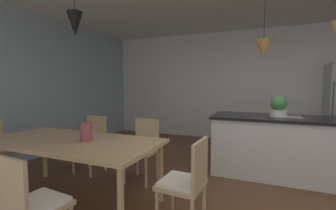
% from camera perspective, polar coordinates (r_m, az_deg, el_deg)
% --- Properties ---
extents(ground_plane, '(10.00, 8.40, 0.04)m').
position_cam_1_polar(ground_plane, '(3.05, 23.98, -22.50)').
color(ground_plane, brown).
extents(wall_back_kitchen, '(10.00, 0.12, 2.70)m').
position_cam_1_polar(wall_back_kitchen, '(5.98, 23.72, 4.31)').
color(wall_back_kitchen, white).
rests_on(wall_back_kitchen, ground_plane).
extents(window_wall_left_glazing, '(0.06, 8.40, 2.70)m').
position_cam_1_polar(window_wall_left_glazing, '(4.80, -32.97, 3.94)').
color(window_wall_left_glazing, '#9EB7C6').
rests_on(window_wall_left_glazing, ground_plane).
extents(dining_table, '(2.06, 0.98, 0.73)m').
position_cam_1_polar(dining_table, '(2.92, -22.85, -9.13)').
color(dining_table, tan).
rests_on(dining_table, ground_plane).
extents(chair_kitchen_end, '(0.42, 0.42, 0.87)m').
position_cam_1_polar(chair_kitchen_end, '(2.25, 4.59, -18.26)').
color(chair_kitchen_end, tan).
rests_on(chair_kitchen_end, ground_plane).
extents(chair_near_right, '(0.43, 0.43, 0.87)m').
position_cam_1_polar(chair_near_right, '(2.13, -31.02, -20.43)').
color(chair_near_right, tan).
rests_on(chair_near_right, ground_plane).
extents(chair_far_right, '(0.41, 0.41, 0.87)m').
position_cam_1_polar(chair_far_right, '(3.36, -6.26, -10.46)').
color(chair_far_right, tan).
rests_on(chair_far_right, ground_plane).
extents(chair_far_left, '(0.41, 0.41, 0.87)m').
position_cam_1_polar(chair_far_left, '(3.88, -18.46, -8.60)').
color(chair_far_left, tan).
rests_on(chair_far_left, ground_plane).
extents(kitchen_island, '(2.33, 0.84, 0.91)m').
position_cam_1_polar(kitchen_island, '(3.88, 28.69, -9.13)').
color(kitchen_island, silver).
rests_on(kitchen_island, ground_plane).
extents(pendant_over_table, '(0.16, 0.16, 0.83)m').
position_cam_1_polar(pendant_over_table, '(2.71, -22.09, 18.11)').
color(pendant_over_table, black).
extents(pendant_over_island_main, '(0.26, 0.26, 0.94)m').
position_cam_1_polar(pendant_over_island_main, '(3.80, 22.58, 12.70)').
color(pendant_over_island_main, black).
extents(potted_plant_on_island, '(0.24, 0.24, 0.31)m').
position_cam_1_polar(potted_plant_on_island, '(3.77, 25.72, -0.38)').
color(potted_plant_on_island, beige).
rests_on(potted_plant_on_island, kitchen_island).
extents(vase_on_dining_table, '(0.13, 0.13, 0.21)m').
position_cam_1_polar(vase_on_dining_table, '(2.77, -19.58, -6.25)').
color(vase_on_dining_table, '#994C51').
rests_on(vase_on_dining_table, dining_table).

